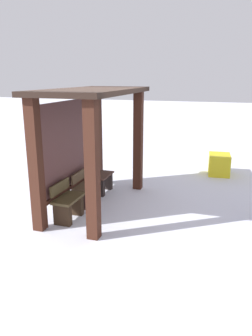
{
  "coord_description": "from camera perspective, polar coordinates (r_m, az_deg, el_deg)",
  "views": [
    {
      "loc": [
        -5.92,
        -2.58,
        2.64
      ],
      "look_at": [
        -0.32,
        -0.76,
        0.97
      ],
      "focal_mm": 34.94,
      "sensor_mm": 36.0,
      "label": 1
    }
  ],
  "objects": [
    {
      "name": "grit_bin",
      "position": [
        9.37,
        15.93,
        0.61
      ],
      "size": [
        0.75,
        0.62,
        0.57
      ],
      "primitive_type": "cube",
      "rotation": [
        0.0,
        0.0,
        0.09
      ],
      "color": "yellow",
      "rests_on": "ground"
    },
    {
      "name": "bench_left_inside",
      "position": [
        6.29,
        -10.1,
        -6.24
      ],
      "size": [
        0.7,
        0.38,
        0.73
      ],
      "color": "#473B21",
      "rests_on": "ground"
    },
    {
      "name": "ground_plane",
      "position": [
        6.98,
        -5.15,
        -6.51
      ],
      "size": [
        60.0,
        60.0,
        0.0
      ],
      "primitive_type": "plane",
      "color": "white"
    },
    {
      "name": "bench_right_inside",
      "position": [
        7.66,
        -4.51,
        -2.13
      ],
      "size": [
        0.7,
        0.41,
        0.72
      ],
      "color": "#4E3429",
      "rests_on": "ground"
    },
    {
      "name": "bus_shelter",
      "position": [
        6.6,
        -6.8,
        7.03
      ],
      "size": [
        3.05,
        1.44,
        2.4
      ],
      "color": "#3C1E13",
      "rests_on": "ground"
    },
    {
      "name": "bench_center_inside",
      "position": [
        6.96,
        -7.03,
        -4.01
      ],
      "size": [
        0.7,
        0.35,
        0.72
      ],
      "color": "brown",
      "rests_on": "ground"
    }
  ]
}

